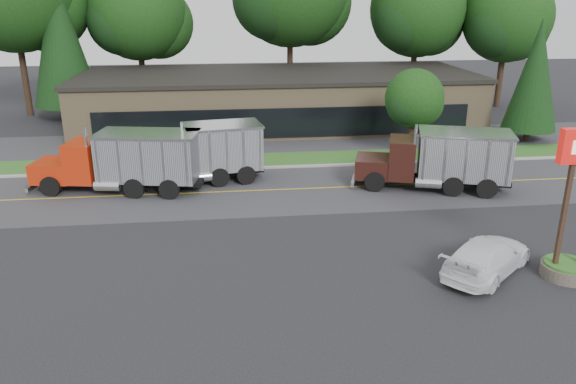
# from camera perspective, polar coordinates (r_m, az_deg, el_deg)

# --- Properties ---
(ground) EXTENTS (140.00, 140.00, 0.00)m
(ground) POSITION_cam_1_polar(r_m,az_deg,el_deg) (23.43, 0.44, -7.08)
(ground) COLOR #2F2F33
(ground) RESTS_ON ground
(road) EXTENTS (60.00, 8.00, 0.02)m
(road) POSITION_cam_1_polar(r_m,az_deg,el_deg) (31.68, -1.57, 0.19)
(road) COLOR #4B4B4F
(road) RESTS_ON ground
(center_line) EXTENTS (60.00, 0.12, 0.01)m
(center_line) POSITION_cam_1_polar(r_m,az_deg,el_deg) (31.68, -1.57, 0.19)
(center_line) COLOR gold
(center_line) RESTS_ON ground
(curb) EXTENTS (60.00, 0.30, 0.12)m
(curb) POSITION_cam_1_polar(r_m,az_deg,el_deg) (35.66, -2.19, 2.42)
(curb) COLOR #9E9E99
(curb) RESTS_ON ground
(grass_verge) EXTENTS (60.00, 3.40, 0.03)m
(grass_verge) POSITION_cam_1_polar(r_m,az_deg,el_deg) (37.38, -2.41, 3.23)
(grass_verge) COLOR #2B6322
(grass_verge) RESTS_ON ground
(far_parking) EXTENTS (60.00, 7.00, 0.02)m
(far_parking) POSITION_cam_1_polar(r_m,az_deg,el_deg) (42.19, -2.93, 5.13)
(far_parking) COLOR #4B4B4F
(far_parking) RESTS_ON ground
(strip_mall) EXTENTS (32.00, 12.00, 4.00)m
(strip_mall) POSITION_cam_1_polar(r_m,az_deg,el_deg) (47.77, -1.05, 9.31)
(strip_mall) COLOR #977E5C
(strip_mall) RESTS_ON ground
(bilo_sign) EXTENTS (2.20, 1.90, 5.95)m
(bilo_sign) POSITION_cam_1_polar(r_m,az_deg,el_deg) (24.04, 27.00, -3.35)
(bilo_sign) COLOR #6B6054
(bilo_sign) RESTS_ON ground
(tree_far_b) EXTENTS (9.34, 8.79, 13.32)m
(tree_far_b) POSITION_cam_1_polar(r_m,az_deg,el_deg) (55.40, -14.85, 16.89)
(tree_far_b) COLOR #382619
(tree_far_b) RESTS_ON ground
(tree_far_d) EXTENTS (9.48, 8.92, 13.53)m
(tree_far_d) POSITION_cam_1_polar(r_m,az_deg,el_deg) (57.09, 13.10, 17.22)
(tree_far_d) COLOR #382619
(tree_far_d) RESTS_ON ground
(tree_far_e) EXTENTS (8.74, 8.22, 12.46)m
(tree_far_e) POSITION_cam_1_polar(r_m,az_deg,el_deg) (58.42, 21.41, 15.79)
(tree_far_e) COLOR #382619
(tree_far_e) RESTS_ON ground
(evergreen_left) EXTENTS (5.55, 5.55, 12.62)m
(evergreen_left) POSITION_cam_1_polar(r_m,az_deg,el_deg) (52.63, -22.13, 14.32)
(evergreen_left) COLOR #382619
(evergreen_left) RESTS_ON ground
(evergreen_right) EXTENTS (3.89, 3.89, 8.85)m
(evergreen_right) POSITION_cam_1_polar(r_m,az_deg,el_deg) (45.24, 23.81, 10.78)
(evergreen_right) COLOR #382619
(evergreen_right) RESTS_ON ground
(tree_verge) EXTENTS (4.13, 3.88, 5.89)m
(tree_verge) POSITION_cam_1_polar(r_m,az_deg,el_deg) (38.60, 12.76, 9.00)
(tree_verge) COLOR #382619
(tree_verge) RESTS_ON ground
(dump_truck_red) EXTENTS (9.53, 4.17, 3.36)m
(dump_truck_red) POSITION_cam_1_polar(r_m,az_deg,el_deg) (32.28, -16.09, 3.16)
(dump_truck_red) COLOR black
(dump_truck_red) RESTS_ON ground
(dump_truck_blue) EXTENTS (7.67, 3.72, 3.36)m
(dump_truck_blue) POSITION_cam_1_polar(r_m,az_deg,el_deg) (32.98, -8.34, 4.05)
(dump_truck_blue) COLOR black
(dump_truck_blue) RESTS_ON ground
(dump_truck_maroon) EXTENTS (8.75, 4.86, 3.36)m
(dump_truck_maroon) POSITION_cam_1_polar(r_m,az_deg,el_deg) (32.51, 15.33, 3.34)
(dump_truck_maroon) COLOR black
(dump_truck_maroon) RESTS_ON ground
(rally_car) EXTENTS (5.09, 4.80, 1.45)m
(rally_car) POSITION_cam_1_polar(r_m,az_deg,el_deg) (23.57, 19.55, -6.18)
(rally_car) COLOR white
(rally_car) RESTS_ON ground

